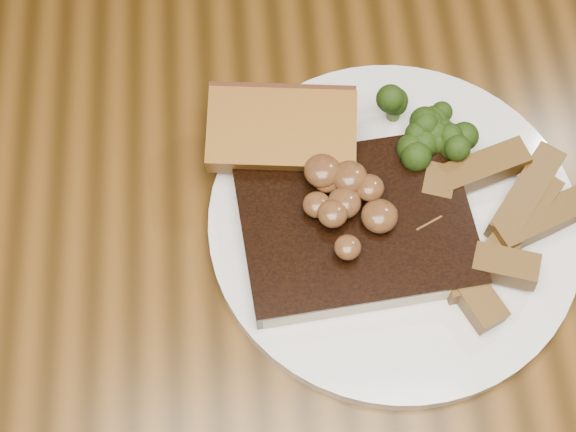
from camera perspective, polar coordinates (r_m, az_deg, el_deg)
name	(u,v)px	position (r m, az deg, el deg)	size (l,w,h in m)	color
ground	(280,419)	(1.36, -0.57, -14.26)	(4.50, 4.50, 0.00)	#32140B
dining_table	(274,276)	(0.73, -1.04, -4.32)	(1.60, 0.90, 0.75)	#553411
plate	(393,224)	(0.64, 7.48, -0.56)	(0.29, 0.29, 0.01)	white
steak	(356,226)	(0.62, 4.83, -0.72)	(0.17, 0.13, 0.03)	black
steak_bone	(364,301)	(0.60, 5.44, -6.06)	(0.15, 0.01, 0.02)	#C4B998
mushroom_pile	(346,201)	(0.60, 4.12, 1.07)	(0.08, 0.08, 0.03)	brown
garlic_bread	(282,145)	(0.65, -0.43, 5.09)	(0.12, 0.06, 0.03)	#8D5519
potato_wedges	(469,219)	(0.63, 12.75, -0.22)	(0.12, 0.12, 0.02)	brown
broccoli_cluster	(429,127)	(0.66, 9.99, 6.23)	(0.07, 0.07, 0.04)	#1F360C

